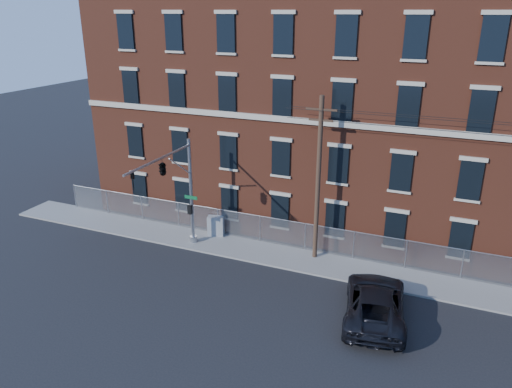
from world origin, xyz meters
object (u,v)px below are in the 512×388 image
object	(u,v)px
utility_pole_near	(318,177)
utility_cabinet	(216,226)
pickup_truck	(375,302)
traffic_signal_mast	(170,177)

from	to	relation	value
utility_pole_near	utility_cabinet	world-z (taller)	utility_pole_near
utility_cabinet	pickup_truck	bearing A→B (deg)	-37.48
utility_cabinet	utility_pole_near	bearing A→B (deg)	-16.24
utility_pole_near	utility_cabinet	size ratio (longest dim) A/B	7.35
utility_pole_near	utility_cabinet	xyz separation A→B (m)	(-7.09, 0.40, -4.54)
traffic_signal_mast	utility_cabinet	xyz separation A→B (m)	(0.91, 3.82, -4.59)
utility_pole_near	pickup_truck	world-z (taller)	utility_pole_near
pickup_truck	utility_cabinet	size ratio (longest dim) A/B	4.59
utility_cabinet	traffic_signal_mast	bearing A→B (deg)	-116.35
traffic_signal_mast	utility_cabinet	bearing A→B (deg)	76.66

